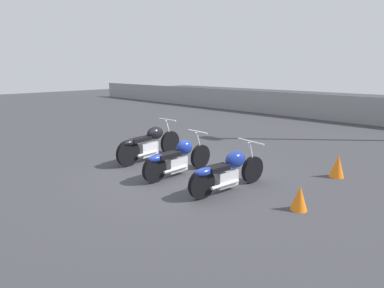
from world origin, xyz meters
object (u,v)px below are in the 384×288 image
at_px(traffic_cone_near, 299,198).
at_px(traffic_cone_far, 338,166).
at_px(motorcycle_slot_2, 228,171).
at_px(motorcycle_slot_0, 150,143).
at_px(motorcycle_slot_1, 178,158).

distance_m(traffic_cone_near, traffic_cone_far, 2.22).
xyz_separation_m(motorcycle_slot_2, traffic_cone_far, (1.34, 2.37, -0.15)).
distance_m(motorcycle_slot_0, traffic_cone_near, 4.31).
xyz_separation_m(traffic_cone_near, traffic_cone_far, (-0.10, 2.21, 0.04)).
height_order(motorcycle_slot_1, traffic_cone_far, motorcycle_slot_1).
distance_m(motorcycle_slot_1, traffic_cone_far, 3.67).
height_order(motorcycle_slot_0, motorcycle_slot_2, motorcycle_slot_0).
distance_m(motorcycle_slot_0, traffic_cone_far, 4.70).
relative_size(traffic_cone_near, traffic_cone_far, 0.84).
bearing_deg(traffic_cone_near, motorcycle_slot_2, -173.99).
relative_size(motorcycle_slot_1, traffic_cone_near, 4.53).
relative_size(motorcycle_slot_1, motorcycle_slot_2, 1.02).
xyz_separation_m(motorcycle_slot_0, traffic_cone_near, (4.30, -0.11, -0.25)).
xyz_separation_m(motorcycle_slot_2, traffic_cone_near, (1.45, 0.15, -0.19)).
bearing_deg(motorcycle_slot_1, motorcycle_slot_2, 4.98).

